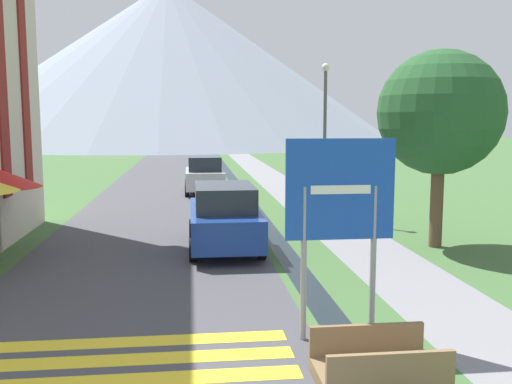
% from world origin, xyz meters
% --- Properties ---
extents(ground_plane, '(160.00, 160.00, 0.00)m').
position_xyz_m(ground_plane, '(0.00, 20.00, 0.00)').
color(ground_plane, '#3D6033').
extents(road, '(6.40, 60.00, 0.01)m').
position_xyz_m(road, '(-2.50, 30.00, 0.00)').
color(road, '#424247').
rests_on(road, ground_plane).
extents(footpath, '(2.20, 60.00, 0.01)m').
position_xyz_m(footpath, '(3.60, 30.00, 0.00)').
color(footpath, slate).
rests_on(footpath, ground_plane).
extents(drainage_channel, '(0.60, 60.00, 0.00)m').
position_xyz_m(drainage_channel, '(1.20, 30.00, 0.00)').
color(drainage_channel, black).
rests_on(drainage_channel, ground_plane).
extents(crosswalk_marking, '(5.44, 1.84, 0.01)m').
position_xyz_m(crosswalk_marking, '(-2.50, 3.72, 0.01)').
color(crosswalk_marking, yellow).
rests_on(crosswalk_marking, ground_plane).
extents(mountain_distant, '(71.74, 71.74, 24.82)m').
position_xyz_m(mountain_distant, '(-4.58, 88.84, 12.41)').
color(mountain_distant, gray).
rests_on(mountain_distant, ground_plane).
extents(road_sign, '(1.78, 0.11, 3.31)m').
position_xyz_m(road_sign, '(1.07, 4.20, 2.18)').
color(road_sign, gray).
rests_on(road_sign, ground_plane).
extents(footbridge, '(1.70, 1.10, 0.65)m').
position_xyz_m(footbridge, '(1.20, 2.56, 0.23)').
color(footbridge, brown).
rests_on(footbridge, ground_plane).
extents(parked_car_near, '(1.96, 4.52, 1.82)m').
position_xyz_m(parked_car_near, '(-0.40, 10.98, 0.91)').
color(parked_car_near, navy).
rests_on(parked_car_near, ground_plane).
extents(parked_car_far, '(1.92, 3.92, 1.82)m').
position_xyz_m(parked_car_far, '(-0.64, 23.11, 0.91)').
color(parked_car_far, '#B2B2B7').
rests_on(parked_car_far, ground_plane).
extents(streetlamp, '(0.28, 0.28, 5.53)m').
position_xyz_m(streetlamp, '(3.40, 15.08, 3.25)').
color(streetlamp, '#515156').
rests_on(streetlamp, ground_plane).
extents(tree_by_path, '(3.46, 3.46, 5.52)m').
position_xyz_m(tree_by_path, '(5.57, 10.56, 3.77)').
color(tree_by_path, brown).
rests_on(tree_by_path, ground_plane).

